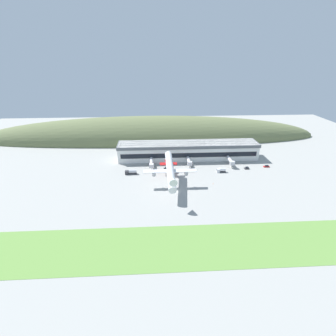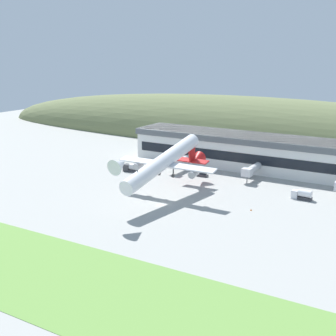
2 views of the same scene
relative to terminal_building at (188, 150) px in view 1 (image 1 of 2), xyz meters
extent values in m
plane|color=#9E9E99|center=(-14.93, -56.61, -7.65)|extent=(437.26, 437.26, 0.00)
cube|color=#669342|center=(-14.93, -108.88, -7.61)|extent=(393.53, 30.83, 0.08)
ellipsoid|color=#667047|center=(-31.76, 57.83, -7.65)|extent=(343.60, 57.64, 45.73)
cube|color=white|center=(0.00, 0.02, -0.89)|extent=(113.59, 18.23, 13.51)
cube|color=#565B60|center=(0.00, 0.02, 4.67)|extent=(114.79, 19.43, 2.40)
cube|color=black|center=(0.00, -9.15, -1.56)|extent=(109.05, 0.16, 3.78)
cylinder|color=silver|center=(-30.28, -16.55, -3.65)|extent=(2.60, 14.92, 2.60)
cube|color=silver|center=(-30.28, -24.01, -3.65)|extent=(3.38, 2.86, 2.86)
cylinder|color=slate|center=(-30.28, -23.51, -5.65)|extent=(0.36, 0.36, 4.00)
cylinder|color=silver|center=(-1.28, -15.11, -3.65)|extent=(2.60, 12.02, 2.60)
cube|color=silver|center=(-1.28, -21.12, -3.65)|extent=(3.38, 2.86, 2.86)
cylinder|color=slate|center=(-1.28, -20.62, -5.65)|extent=(0.36, 0.36, 4.00)
cylinder|color=silver|center=(31.12, -15.73, -3.65)|extent=(2.60, 13.26, 2.60)
cube|color=silver|center=(31.12, -22.36, -3.65)|extent=(3.38, 2.86, 2.86)
cylinder|color=slate|center=(31.12, -21.86, -5.65)|extent=(0.36, 0.36, 4.00)
cylinder|color=silver|center=(-18.18, -51.14, 4.30)|extent=(4.74, 41.29, 11.90)
cone|color=silver|center=(-18.18, -73.94, 8.37)|extent=(4.65, 5.95, 5.49)
cone|color=red|center=(-18.18, -27.88, 0.14)|extent=(4.65, 6.89, 5.66)
cube|color=red|center=(-18.18, -31.62, 4.93)|extent=(0.50, 5.65, 8.88)
cube|color=red|center=(-18.18, -31.38, 0.76)|extent=(12.33, 3.33, 0.94)
cube|color=silver|center=(-18.18, -49.12, 3.10)|extent=(34.71, 3.62, 1.08)
cylinder|color=#9E9EA3|center=(-28.59, -49.65, 1.65)|extent=(2.30, 3.95, 2.90)
cylinder|color=#9E9EA3|center=(-7.76, -49.65, 1.65)|extent=(2.30, 3.95, 2.90)
cylinder|color=#2D2D2D|center=(-20.78, -49.12, 0.70)|extent=(0.28, 0.28, 2.20)
cylinder|color=#2D2D2D|center=(-20.78, -49.12, -0.40)|extent=(0.45, 1.10, 1.10)
cylinder|color=#2D2D2D|center=(-15.57, -49.12, 0.70)|extent=(0.28, 0.28, 2.20)
cylinder|color=#2D2D2D|center=(-15.57, -49.12, -0.40)|extent=(0.45, 1.10, 1.10)
cylinder|color=#2D2D2D|center=(-18.18, -65.30, 3.70)|extent=(0.22, 0.22, 1.98)
cylinder|color=#2D2D2D|center=(-18.18, -65.30, 2.71)|extent=(0.30, 0.82, 0.82)
cube|color=#333338|center=(-18.91, -21.24, -7.24)|extent=(4.39, 2.17, 0.82)
cube|color=black|center=(-18.70, -21.23, -6.50)|extent=(2.46, 1.73, 0.67)
cube|color=#333338|center=(41.76, -24.97, -7.19)|extent=(3.71, 2.08, 0.90)
cube|color=black|center=(41.94, -24.96, -6.37)|extent=(2.08, 1.71, 0.74)
cube|color=#B21E1E|center=(58.12, -22.34, -7.22)|extent=(4.49, 1.68, 0.84)
cube|color=black|center=(58.35, -22.34, -6.46)|extent=(2.48, 1.41, 0.69)
cube|color=#333338|center=(-48.09, -29.19, -6.27)|extent=(2.73, 2.62, 2.75)
cube|color=black|center=(-49.46, -29.22, -5.78)|extent=(0.13, 2.17, 1.21)
cube|color=#38383D|center=(-43.93, -29.09, -7.20)|extent=(5.72, 2.44, 0.90)
cylinder|color=#B7B7BC|center=(-43.93, -29.09, -5.53)|extent=(5.44, 2.56, 2.43)
cube|color=silver|center=(18.76, -29.48, -6.31)|extent=(2.15, 2.63, 2.68)
cube|color=black|center=(17.71, -29.43, -5.82)|extent=(0.18, 2.16, 1.18)
cube|color=#38383D|center=(21.94, -29.62, -7.20)|extent=(4.43, 2.49, 0.90)
cylinder|color=silver|center=(21.94, -29.62, -5.54)|extent=(4.22, 2.60, 2.41)
cube|color=orange|center=(10.93, -48.21, -7.63)|extent=(0.52, 0.52, 0.03)
cone|color=orange|center=(10.93, -48.21, -7.34)|extent=(0.40, 0.40, 0.55)
camera|label=1|loc=(-28.71, -202.89, 72.09)|focal=28.00mm
camera|label=2|loc=(57.29, -174.46, 39.25)|focal=50.00mm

